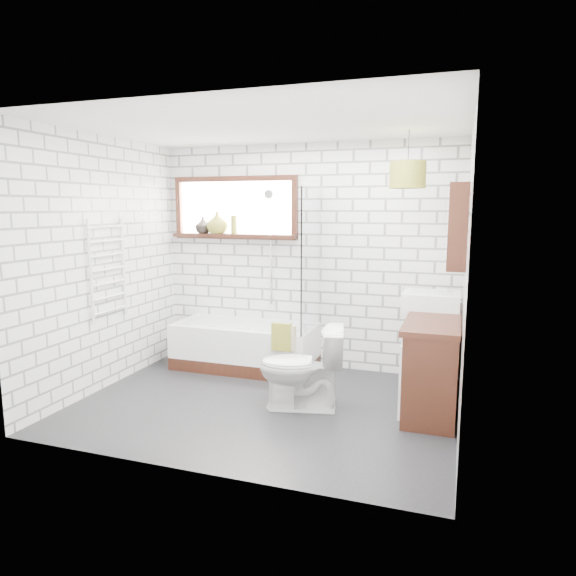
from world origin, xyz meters
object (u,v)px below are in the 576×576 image
(bathtub, at_px, (245,346))
(basin, at_px, (431,300))
(pendant, at_px, (408,175))
(vanity, at_px, (433,360))
(toilet, at_px, (301,368))

(bathtub, relative_size, basin, 2.95)
(bathtub, height_order, pendant, pendant)
(vanity, height_order, pendant, pendant)
(bathtub, bearing_deg, toilet, -44.35)
(toilet, bearing_deg, vanity, 102.60)
(pendant, bearing_deg, vanity, -23.34)
(toilet, bearing_deg, pendant, 116.52)
(bathtub, xyz_separation_m, basin, (2.01, -0.06, 0.65))
(vanity, relative_size, pendant, 4.41)
(bathtub, distance_m, basin, 2.11)
(basin, bearing_deg, pendant, -138.14)
(toilet, height_order, pendant, pendant)
(pendant, bearing_deg, bathtub, 170.99)
(vanity, xyz_separation_m, toilet, (-1.12, -0.52, -0.03))
(bathtub, relative_size, pendant, 4.81)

